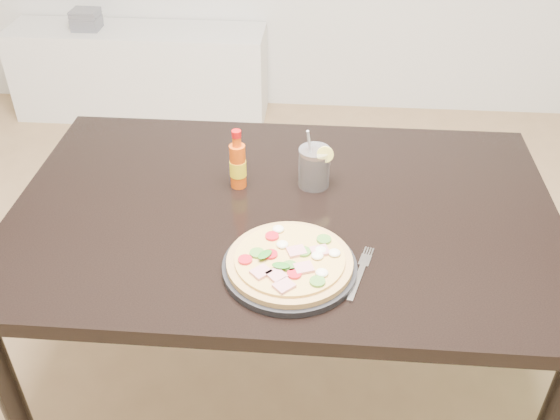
# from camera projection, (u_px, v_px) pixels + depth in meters

# --- Properties ---
(dining_table) EXTENTS (1.40, 0.90, 0.75)m
(dining_table) POSITION_uv_depth(u_px,v_px,m) (284.00, 233.00, 1.65)
(dining_table) COLOR black
(dining_table) RESTS_ON ground
(plate) EXTENTS (0.30, 0.30, 0.02)m
(plate) POSITION_uv_depth(u_px,v_px,m) (290.00, 267.00, 1.40)
(plate) COLOR black
(plate) RESTS_ON dining_table
(pizza) EXTENTS (0.28, 0.28, 0.03)m
(pizza) POSITION_uv_depth(u_px,v_px,m) (290.00, 261.00, 1.39)
(pizza) COLOR tan
(pizza) RESTS_ON plate
(hot_sauce_bottle) EXTENTS (0.05, 0.05, 0.17)m
(hot_sauce_bottle) POSITION_uv_depth(u_px,v_px,m) (238.00, 165.00, 1.65)
(hot_sauce_bottle) COLOR #D44A0C
(hot_sauce_bottle) RESTS_ON dining_table
(cola_cup) EXTENTS (0.09, 0.08, 0.17)m
(cola_cup) POSITION_uv_depth(u_px,v_px,m) (314.00, 168.00, 1.66)
(cola_cup) COLOR black
(cola_cup) RESTS_ON dining_table
(fork) EXTENTS (0.07, 0.19, 0.00)m
(fork) POSITION_uv_depth(u_px,v_px,m) (361.00, 271.00, 1.40)
(fork) COLOR silver
(fork) RESTS_ON dining_table
(media_console) EXTENTS (1.40, 0.34, 0.50)m
(media_console) POSITION_uv_depth(u_px,v_px,m) (141.00, 73.00, 3.50)
(media_console) COLOR white
(media_console) RESTS_ON ground
(cd_stack) EXTENTS (0.14, 0.12, 0.10)m
(cd_stack) POSITION_uv_depth(u_px,v_px,m) (86.00, 19.00, 3.32)
(cd_stack) COLOR slate
(cd_stack) RESTS_ON media_console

